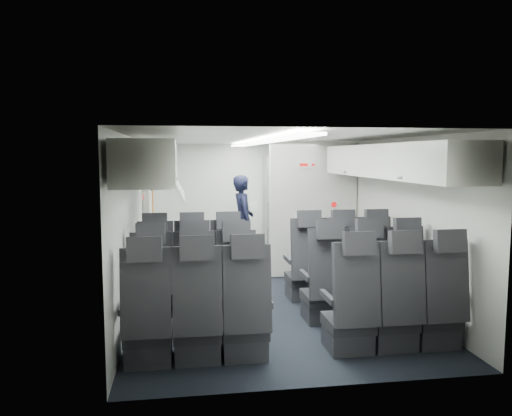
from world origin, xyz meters
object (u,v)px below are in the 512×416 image
object	(u,v)px
boarding_door	(148,214)
carry_on_bag	(156,167)
seat_row_mid	(280,290)
seat_row_front	(267,272)
flight_attendant	(243,220)
galley_unit	(286,205)
seat_row_rear	(299,315)

from	to	relation	value
boarding_door	carry_on_bag	size ratio (longest dim) A/B	4.52
seat_row_mid	seat_row_front	bearing A→B (deg)	90.00
flight_attendant	galley_unit	bearing A→B (deg)	-50.94
carry_on_bag	seat_row_mid	bearing A→B (deg)	-25.83
seat_row_front	flight_attendant	size ratio (longest dim) A/B	2.10
boarding_door	flight_attendant	xyz separation A→B (m)	(1.61, 0.22, -0.16)
seat_row_front	carry_on_bag	distance (m)	1.97
seat_row_front	galley_unit	size ratio (longest dim) A/B	1.75
seat_row_rear	carry_on_bag	size ratio (longest dim) A/B	8.09
galley_unit	carry_on_bag	distance (m)	4.03
seat_row_mid	boarding_door	size ratio (longest dim) A/B	1.79
seat_row_front	seat_row_mid	distance (m)	0.90
seat_row_mid	seat_row_rear	world-z (taller)	same
seat_row_front	seat_row_rear	xyz separation A→B (m)	(0.00, -1.80, 0.00)
seat_row_front	carry_on_bag	size ratio (longest dim) A/B	8.09
seat_row_mid	boarding_door	bearing A→B (deg)	118.77
seat_row_front	carry_on_bag	world-z (taller)	carry_on_bag
seat_row_front	seat_row_mid	size ratio (longest dim) A/B	1.00
seat_row_front	seat_row_rear	world-z (taller)	same
seat_row_mid	flight_attendant	xyz separation A→B (m)	(-0.03, 3.21, 0.39)
seat_row_mid	seat_row_rear	bearing A→B (deg)	-90.00
seat_row_rear	boarding_door	world-z (taller)	boarding_door
seat_row_rear	flight_attendant	xyz separation A→B (m)	(-0.03, 4.11, 0.39)
galley_unit	carry_on_bag	xyz separation A→B (m)	(-2.35, -3.16, 0.84)
flight_attendant	carry_on_bag	world-z (taller)	carry_on_bag
boarding_door	seat_row_rear	bearing A→B (deg)	-67.13
seat_row_rear	flight_attendant	distance (m)	4.12
boarding_door	seat_row_mid	bearing A→B (deg)	-61.23
seat_row_front	boarding_door	xyz separation A→B (m)	(-1.64, 2.09, 0.55)
seat_row_front	galley_unit	bearing A→B (deg)	73.72
seat_row_front	seat_row_rear	size ratio (longest dim) A/B	1.00
galley_unit	carry_on_bag	world-z (taller)	carry_on_bag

